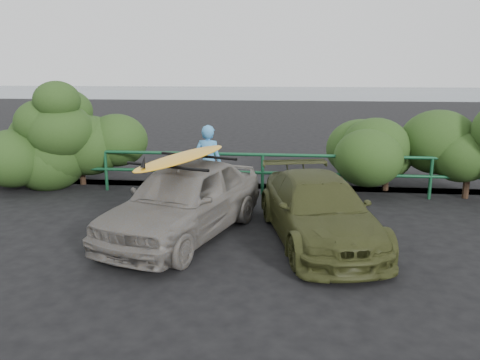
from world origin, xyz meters
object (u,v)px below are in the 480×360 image
Objects in this scene: guardrail at (222,173)px; sedan at (184,199)px; surfboard at (183,157)px; man at (208,163)px; olive_vehicle at (318,209)px.

guardrail is 3.09m from sedan.
guardrail is 3.23m from surfboard.
man is 0.61× the size of surfboard.
olive_vehicle is 3.51m from man.
man reaches higher than surfboard.
man is (0.02, 2.51, 0.19)m from sedan.
sedan is at bearing 167.06° from olive_vehicle.
olive_vehicle is (2.19, -3.07, 0.06)m from guardrail.
man is at bearing 107.92° from surfboard.
sedan reaches higher than guardrail.
surfboard is (-0.00, 0.00, 0.79)m from sedan.
olive_vehicle is at bearing 18.36° from sedan.
guardrail is 0.71m from man.
man is (-0.25, -0.56, 0.37)m from guardrail.
guardrail is at bearing 103.39° from sedan.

